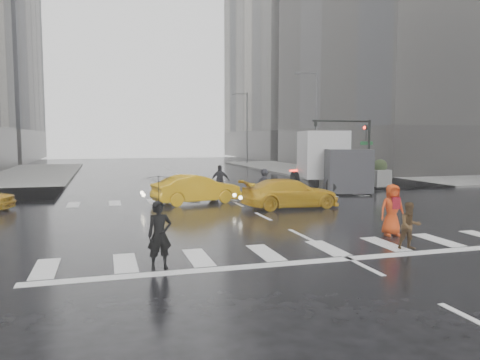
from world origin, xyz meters
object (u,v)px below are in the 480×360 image
object	(u,v)px
traffic_signal_pole	(355,140)
taxi_mid	(197,189)
pedestrian_brown	(410,226)
box_truck	(328,158)
pedestrian_orange	(392,210)

from	to	relation	value
traffic_signal_pole	taxi_mid	size ratio (longest dim) A/B	1.01
traffic_signal_pole	taxi_mid	world-z (taller)	traffic_signal_pole
traffic_signal_pole	taxi_mid	bearing A→B (deg)	-163.53
pedestrian_brown	taxi_mid	size ratio (longest dim) A/B	0.32
traffic_signal_pole	pedestrian_brown	xyz separation A→B (m)	(-6.68, -14.81, -2.50)
pedestrian_brown	traffic_signal_pole	bearing A→B (deg)	73.33
traffic_signal_pole	box_truck	world-z (taller)	traffic_signal_pole
taxi_mid	pedestrian_orange	bearing A→B (deg)	-165.31
traffic_signal_pole	box_truck	size ratio (longest dim) A/B	0.63
taxi_mid	box_truck	size ratio (longest dim) A/B	0.63
traffic_signal_pole	taxi_mid	xyz separation A→B (m)	(-10.96, -3.24, -2.48)
pedestrian_brown	pedestrian_orange	world-z (taller)	pedestrian_orange
taxi_mid	traffic_signal_pole	bearing A→B (deg)	-85.85
traffic_signal_pole	taxi_mid	distance (m)	11.69
traffic_signal_pole	pedestrian_orange	distance (m)	14.45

